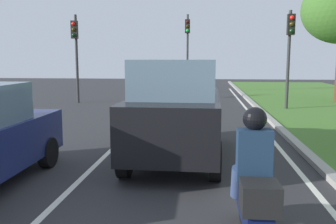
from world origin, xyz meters
TOP-DOWN VIEW (x-y plane):
  - ground_plane at (0.00, 14.00)m, footprint 60.00×60.00m
  - lane_line_center at (-0.70, 14.00)m, footprint 0.12×32.00m
  - lane_line_right_edge at (3.60, 14.00)m, footprint 0.12×32.00m
  - curb_right at (4.10, 14.00)m, footprint 0.24×48.00m
  - car_suv_ahead at (1.02, 9.09)m, footprint 2.03×4.53m
  - motorcycle at (2.24, 5.06)m, footprint 0.40×1.90m
  - rider_person at (2.24, 5.11)m, footprint 0.50×0.40m
  - traffic_light_near_right at (5.38, 17.76)m, footprint 0.32×0.50m
  - traffic_light_overhead_left at (-5.07, 19.57)m, footprint 0.32×0.50m
  - traffic_light_far_median at (0.46, 25.80)m, footprint 0.32×0.50m

SIDE VIEW (x-z plane):
  - ground_plane at x=0.00m, z-range 0.00..0.00m
  - lane_line_center at x=-0.70m, z-range 0.00..0.01m
  - lane_line_right_edge at x=3.60m, z-range 0.00..0.01m
  - curb_right at x=4.10m, z-range 0.00..0.12m
  - motorcycle at x=2.24m, z-range 0.07..1.08m
  - car_suv_ahead at x=1.02m, z-range 0.03..2.31m
  - rider_person at x=2.24m, z-range 0.61..1.77m
  - traffic_light_near_right at x=5.38m, z-range 0.82..5.25m
  - traffic_light_overhead_left at x=-5.07m, z-range 0.77..5.35m
  - traffic_light_far_median at x=0.46m, z-range 0.87..6.13m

